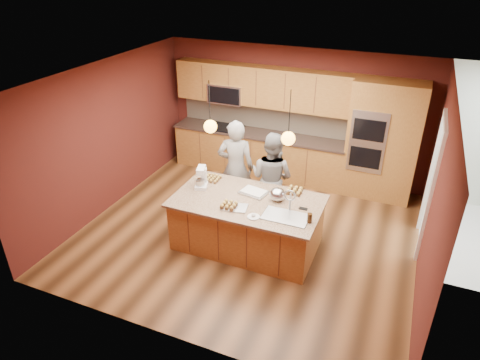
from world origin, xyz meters
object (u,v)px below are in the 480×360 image
at_px(person_left, 236,168).
at_px(stand_mixer, 201,179).
at_px(person_right, 272,178).
at_px(mixing_bowl, 277,194).
at_px(island, 248,223).

relative_size(person_left, stand_mixer, 4.98).
xyz_separation_m(person_left, person_right, (0.68, 0.00, -0.06)).
height_order(person_right, stand_mixer, person_right).
distance_m(person_left, mixing_bowl, 1.26).
xyz_separation_m(island, person_left, (-0.60, 0.91, 0.45)).
xyz_separation_m(island, person_right, (0.08, 0.91, 0.39)).
height_order(island, mixing_bowl, island).
relative_size(person_left, mixing_bowl, 7.03).
bearing_deg(stand_mixer, island, -24.88).
distance_m(island, person_right, 0.99).
xyz_separation_m(person_right, stand_mixer, (-0.95, -0.80, 0.18)).
bearing_deg(person_right, mixing_bowl, 128.30).
bearing_deg(person_left, person_right, 165.12).
height_order(island, person_right, person_right).
xyz_separation_m(island, stand_mixer, (-0.87, 0.11, 0.57)).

